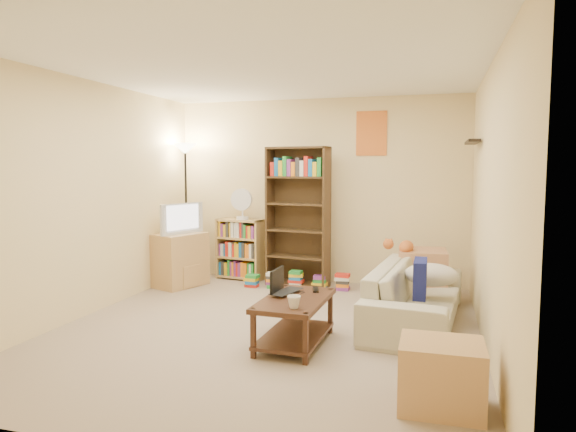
{
  "coord_description": "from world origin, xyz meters",
  "views": [
    {
      "loc": [
        1.56,
        -4.62,
        1.59
      ],
      "look_at": [
        0.02,
        0.7,
        1.05
      ],
      "focal_mm": 32.0,
      "sensor_mm": 36.0,
      "label": 1
    }
  ],
  "objects": [
    {
      "name": "tv_stand",
      "position": [
        -1.7,
        1.44,
        0.35
      ],
      "size": [
        0.67,
        0.78,
        0.7
      ],
      "primitive_type": "cube",
      "rotation": [
        0.0,
        0.0,
        -0.37
      ],
      "color": "tan",
      "rests_on": "ground"
    },
    {
      "name": "desk_fan",
      "position": [
        -1.02,
        2.01,
        1.08
      ],
      "size": [
        0.3,
        0.17,
        0.43
      ],
      "color": "white",
      "rests_on": "short_bookshelf"
    },
    {
      "name": "coffee_table",
      "position": [
        0.38,
        -0.33,
        0.27
      ],
      "size": [
        0.57,
        0.97,
        0.42
      ],
      "rotation": [
        0.0,
        0.0,
        -0.04
      ],
      "color": "#432519",
      "rests_on": "ground"
    },
    {
      "name": "navy_pillow",
      "position": [
        1.44,
        0.2,
        0.56
      ],
      "size": [
        0.12,
        0.38,
        0.34
      ],
      "primitive_type": "cube",
      "rotation": [
        0.0,
        0.0,
        1.57
      ],
      "color": "navy",
      "rests_on": "sofa"
    },
    {
      "name": "tall_bookshelf",
      "position": [
        -0.18,
        1.87,
        0.97
      ],
      "size": [
        0.86,
        0.38,
        1.84
      ],
      "rotation": [
        0.0,
        0.0,
        -0.12
      ],
      "color": "#3D2917",
      "rests_on": "ground"
    },
    {
      "name": "laptop",
      "position": [
        0.32,
        -0.22,
        0.44
      ],
      "size": [
        0.51,
        0.45,
        0.03
      ],
      "primitive_type": "imported",
      "rotation": [
        0.0,
        0.0,
        1.28
      ],
      "color": "black",
      "rests_on": "coffee_table"
    },
    {
      "name": "mug",
      "position": [
        0.46,
        -0.65,
        0.48
      ],
      "size": [
        0.19,
        0.19,
        0.11
      ],
      "primitive_type": "imported",
      "rotation": [
        0.0,
        0.0,
        -0.36
      ],
      "color": "white",
      "rests_on": "coffee_table"
    },
    {
      "name": "television",
      "position": [
        -1.7,
        1.44,
        0.9
      ],
      "size": [
        0.76,
        0.56,
        0.4
      ],
      "primitive_type": "imported",
      "rotation": [
        0.0,
        0.0,
        1.2
      ],
      "color": "black",
      "rests_on": "tv_stand"
    },
    {
      "name": "end_cabinet",
      "position": [
        1.62,
        -1.23,
        0.22
      ],
      "size": [
        0.54,
        0.45,
        0.45
      ],
      "primitive_type": "cube",
      "rotation": [
        0.0,
        0.0,
        0.01
      ],
      "color": "tan",
      "rests_on": "ground"
    },
    {
      "name": "short_bookshelf",
      "position": [
        -1.07,
        2.05,
        0.42
      ],
      "size": [
        0.69,
        0.37,
        0.85
      ],
      "rotation": [
        0.0,
        0.0,
        -0.16
      ],
      "color": "tan",
      "rests_on": "ground"
    },
    {
      "name": "sofa",
      "position": [
        1.39,
        0.63,
        0.29
      ],
      "size": [
        2.15,
        1.18,
        0.58
      ],
      "primitive_type": "imported",
      "rotation": [
        0.0,
        0.0,
        1.47
      ],
      "color": "beige",
      "rests_on": "ground"
    },
    {
      "name": "laptop_screen",
      "position": [
        0.18,
        -0.22,
        0.55
      ],
      "size": [
        0.02,
        0.32,
        0.21
      ],
      "primitive_type": "cube",
      "rotation": [
        0.0,
        0.0,
        -0.04
      ],
      "color": "white",
      "rests_on": "laptop"
    },
    {
      "name": "side_table",
      "position": [
        1.43,
        1.49,
        0.31
      ],
      "size": [
        0.57,
        0.57,
        0.62
      ],
      "primitive_type": "cube",
      "rotation": [
        0.0,
        0.0,
        0.06
      ],
      "color": "tan",
      "rests_on": "ground"
    },
    {
      "name": "book_stacks",
      "position": [
        -0.14,
        1.72,
        0.1
      ],
      "size": [
        1.37,
        0.3,
        0.23
      ],
      "color": "red",
      "rests_on": "ground"
    },
    {
      "name": "cream_blanket",
      "position": [
        1.53,
        0.67,
        0.5
      ],
      "size": [
        0.54,
        0.38,
        0.23
      ],
      "primitive_type": "ellipsoid",
      "color": "beige",
      "rests_on": "sofa"
    },
    {
      "name": "room",
      "position": [
        0.0,
        0.01,
        1.62
      ],
      "size": [
        4.5,
        4.54,
        2.52
      ],
      "color": "tan",
      "rests_on": "ground"
    },
    {
      "name": "tabby_cat",
      "position": [
        1.21,
        1.42,
        0.66
      ],
      "size": [
        0.46,
        0.2,
        0.16
      ],
      "color": "#CC662B",
      "rests_on": "sofa"
    },
    {
      "name": "tv_remote",
      "position": [
        0.5,
        -0.01,
        0.43
      ],
      "size": [
        0.1,
        0.18,
        0.02
      ],
      "primitive_type": "cube",
      "rotation": [
        0.0,
        0.0,
        0.26
      ],
      "color": "black",
      "rests_on": "coffee_table"
    },
    {
      "name": "floor_lamp",
      "position": [
        -1.8,
        1.86,
        1.51
      ],
      "size": [
        0.32,
        0.32,
        1.9
      ],
      "color": "black",
      "rests_on": "ground"
    }
  ]
}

